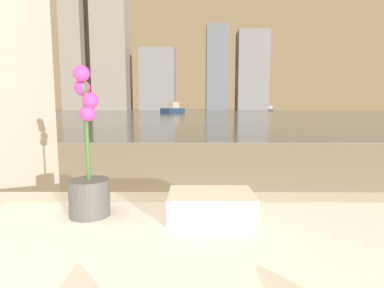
# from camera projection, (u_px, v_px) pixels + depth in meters

# --- Properties ---
(potted_orchid) EXTENTS (0.13, 0.13, 0.48)m
(potted_orchid) POSITION_uv_depth(u_px,v_px,m) (89.00, 176.00, 0.96)
(potted_orchid) COLOR #4C4C4C
(potted_orchid) RESTS_ON bathtub
(towel_stack) EXTENTS (0.27, 0.18, 0.08)m
(towel_stack) POSITION_uv_depth(u_px,v_px,m) (211.00, 205.00, 0.96)
(towel_stack) COLOR silver
(towel_stack) RESTS_ON bathtub
(harbor_water) EXTENTS (180.00, 110.00, 0.01)m
(harbor_water) POSITION_uv_depth(u_px,v_px,m) (194.00, 112.00, 61.71)
(harbor_water) COLOR slate
(harbor_water) RESTS_ON ground_plane
(harbor_boat_1) EXTENTS (3.37, 4.65, 1.66)m
(harbor_boat_1) POSITION_uv_depth(u_px,v_px,m) (173.00, 110.00, 43.04)
(harbor_boat_1) COLOR navy
(harbor_boat_1) RESTS_ON harbor_water
(harbor_boat_2) EXTENTS (1.90, 3.56, 1.27)m
(harbor_boat_2) POSITION_uv_depth(u_px,v_px,m) (271.00, 110.00, 70.45)
(harbor_boat_2) COLOR #4C4C51
(harbor_boat_2) RESTS_ON harbor_water
(skyline_tower_0) EXTENTS (7.98, 9.97, 76.79)m
(skyline_tower_0) POSITION_uv_depth(u_px,v_px,m) (73.00, 8.00, 112.95)
(skyline_tower_0) COLOR gray
(skyline_tower_0) RESTS_ON ground_plane
(skyline_tower_1) EXTENTS (12.84, 12.18, 54.52)m
(skyline_tower_1) POSITION_uv_depth(u_px,v_px,m) (111.00, 38.00, 114.21)
(skyline_tower_1) COLOR gray
(skyline_tower_1) RESTS_ON ground_plane
(skyline_tower_2) EXTENTS (13.25, 9.65, 23.20)m
(skyline_tower_2) POSITION_uv_depth(u_px,v_px,m) (158.00, 80.00, 115.99)
(skyline_tower_2) COLOR slate
(skyline_tower_2) RESTS_ON ground_plane
(skyline_tower_3) EXTENTS (8.21, 8.71, 31.89)m
(skyline_tower_3) POSITION_uv_depth(u_px,v_px,m) (217.00, 68.00, 115.35)
(skyline_tower_3) COLOR slate
(skyline_tower_3) RESTS_ON ground_plane
(skyline_tower_4) EXTENTS (11.71, 9.23, 29.70)m
(skyline_tower_4) POSITION_uv_depth(u_px,v_px,m) (252.00, 71.00, 115.41)
(skyline_tower_4) COLOR slate
(skyline_tower_4) RESTS_ON ground_plane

